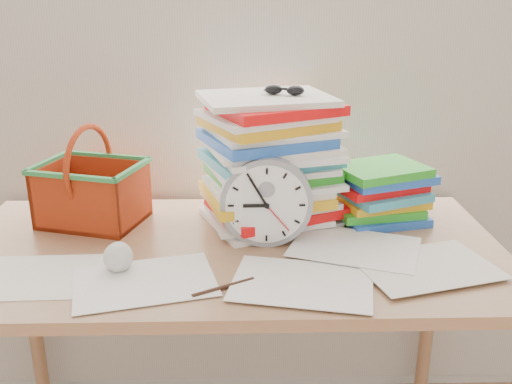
{
  "coord_description": "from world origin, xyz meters",
  "views": [
    {
      "loc": [
        0.04,
        0.27,
        1.37
      ],
      "look_at": [
        0.07,
        1.6,
        0.9
      ],
      "focal_mm": 40.0,
      "sensor_mm": 36.0,
      "label": 1
    }
  ],
  "objects_px": {
    "book_stack": "(378,193)",
    "basket": "(90,176)",
    "paper_stack": "(270,161)",
    "desk": "(229,272)",
    "clock": "(266,202)"
  },
  "relations": [
    {
      "from": "desk",
      "to": "book_stack",
      "type": "relative_size",
      "value": 5.19
    },
    {
      "from": "paper_stack",
      "to": "clock",
      "type": "bearing_deg",
      "value": -96.61
    },
    {
      "from": "book_stack",
      "to": "basket",
      "type": "distance_m",
      "value": 0.8
    },
    {
      "from": "desk",
      "to": "paper_stack",
      "type": "distance_m",
      "value": 0.32
    },
    {
      "from": "book_stack",
      "to": "paper_stack",
      "type": "bearing_deg",
      "value": -178.2
    },
    {
      "from": "clock",
      "to": "basket",
      "type": "height_order",
      "value": "basket"
    },
    {
      "from": "clock",
      "to": "book_stack",
      "type": "distance_m",
      "value": 0.36
    },
    {
      "from": "clock",
      "to": "desk",
      "type": "bearing_deg",
      "value": -172.55
    },
    {
      "from": "paper_stack",
      "to": "book_stack",
      "type": "distance_m",
      "value": 0.32
    },
    {
      "from": "desk",
      "to": "paper_stack",
      "type": "relative_size",
      "value": 3.92
    },
    {
      "from": "book_stack",
      "to": "basket",
      "type": "xyz_separation_m",
      "value": [
        -0.8,
        0.0,
        0.06
      ]
    },
    {
      "from": "book_stack",
      "to": "basket",
      "type": "height_order",
      "value": "basket"
    },
    {
      "from": "book_stack",
      "to": "desk",
      "type": "bearing_deg",
      "value": -157.67
    },
    {
      "from": "basket",
      "to": "clock",
      "type": "bearing_deg",
      "value": -1.97
    },
    {
      "from": "paper_stack",
      "to": "basket",
      "type": "distance_m",
      "value": 0.5
    }
  ]
}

